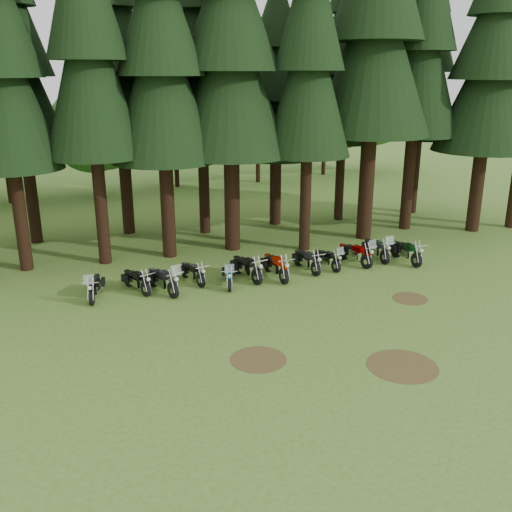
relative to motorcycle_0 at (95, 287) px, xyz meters
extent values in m
plane|color=#466C26|center=(7.24, -5.13, -0.45)|extent=(120.00, 120.00, 0.00)
cylinder|color=black|center=(-2.54, 4.69, 2.32)|extent=(0.58, 0.58, 5.53)
cone|color=black|center=(-2.54, 4.69, 7.61)|extent=(4.32, 4.32, 6.91)
cylinder|color=black|center=(0.95, 4.38, 2.55)|extent=(0.58, 0.58, 5.99)
cone|color=black|center=(0.95, 4.38, 8.28)|extent=(4.32, 4.32, 7.49)
cylinder|color=black|center=(4.03, 4.28, 2.33)|extent=(0.66, 0.66, 5.57)
cone|color=black|center=(4.03, 4.28, 7.67)|extent=(4.95, 4.95, 6.96)
cone|color=black|center=(4.03, 4.28, 10.95)|extent=(3.96, 3.96, 5.87)
cylinder|color=black|center=(7.31, 4.32, 2.40)|extent=(0.77, 0.77, 5.70)
cone|color=black|center=(7.31, 4.32, 7.86)|extent=(5.81, 5.81, 7.12)
cone|color=black|center=(7.31, 4.32, 11.22)|extent=(4.65, 4.65, 6.01)
cylinder|color=black|center=(10.67, 2.90, 2.41)|extent=(0.55, 0.55, 5.71)
cone|color=black|center=(10.67, 2.90, 7.88)|extent=(4.15, 4.15, 7.14)
cone|color=black|center=(10.67, 2.90, 11.25)|extent=(3.32, 3.32, 6.03)
cylinder|color=black|center=(14.60, 3.64, 2.86)|extent=(0.80, 0.80, 6.62)
cone|color=black|center=(14.60, 3.64, 9.20)|extent=(5.98, 5.98, 8.27)
cylinder|color=black|center=(17.86, 4.48, 2.73)|extent=(0.64, 0.64, 6.35)
cone|color=black|center=(17.86, 4.48, 8.81)|extent=(4.79, 4.79, 7.93)
cylinder|color=black|center=(21.17, 2.70, 2.26)|extent=(0.72, 0.72, 5.41)
cone|color=black|center=(21.17, 2.70, 7.45)|extent=(5.44, 5.44, 6.77)
cone|color=black|center=(21.17, 2.70, 10.64)|extent=(4.35, 4.35, 5.71)
cylinder|color=black|center=(-2.02, 9.22, 2.31)|extent=(0.60, 0.60, 5.53)
cone|color=black|center=(-2.02, 9.22, 7.61)|extent=(4.52, 4.52, 6.91)
cone|color=black|center=(-2.02, 9.22, 10.87)|extent=(3.62, 3.62, 5.83)
cylinder|color=black|center=(2.86, 9.27, 2.33)|extent=(0.65, 0.65, 5.55)
cone|color=black|center=(2.86, 9.27, 7.65)|extent=(4.85, 4.85, 6.94)
cone|color=black|center=(2.86, 9.27, 10.93)|extent=(3.88, 3.88, 5.86)
cylinder|color=black|center=(6.87, 7.81, 2.31)|extent=(0.58, 0.58, 5.52)
cone|color=black|center=(6.87, 7.81, 7.60)|extent=(4.35, 4.35, 6.90)
cone|color=black|center=(6.87, 7.81, 10.86)|extent=(3.48, 3.48, 5.83)
cylinder|color=black|center=(11.27, 8.12, 1.90)|extent=(0.66, 0.66, 4.70)
cone|color=black|center=(11.27, 8.12, 6.40)|extent=(4.94, 4.94, 5.87)
cone|color=black|center=(11.27, 8.12, 9.17)|extent=(3.95, 3.95, 4.96)
cone|color=black|center=(11.27, 8.12, 11.37)|extent=(2.77, 2.77, 3.91)
cylinder|color=black|center=(15.31, 7.73, 2.33)|extent=(0.53, 0.53, 5.56)
cone|color=black|center=(15.31, 7.73, 7.67)|extent=(3.94, 3.94, 6.95)
cone|color=black|center=(15.31, 7.73, 10.95)|extent=(3.15, 3.15, 5.87)
cylinder|color=black|center=(20.60, 7.66, 2.38)|extent=(0.61, 0.61, 5.65)
cone|color=black|center=(20.60, 7.66, 7.79)|extent=(4.59, 4.59, 7.06)
cone|color=black|center=(20.60, 7.66, 11.13)|extent=(3.67, 3.67, 5.96)
cylinder|color=black|center=(-3.50, 19.85, 0.95)|extent=(0.36, 0.36, 2.80)
sphere|color=#28661D|center=(-3.50, 19.85, 4.68)|extent=(6.53, 6.53, 6.53)
sphere|color=#28661D|center=(-2.38, 19.10, 4.03)|extent=(4.67, 4.67, 4.67)
cylinder|color=black|center=(2.25, 20.18, 0.83)|extent=(0.36, 0.36, 2.55)
sphere|color=#28661D|center=(2.25, 20.18, 4.23)|extent=(5.95, 5.95, 5.95)
sphere|color=#28661D|center=(3.27, 19.50, 3.63)|extent=(4.25, 4.25, 4.25)
cylinder|color=black|center=(8.55, 21.37, 0.79)|extent=(0.36, 0.36, 2.47)
sphere|color=#28661D|center=(8.55, 21.37, 4.08)|extent=(5.76, 5.76, 5.76)
sphere|color=#28661D|center=(9.54, 20.71, 3.50)|extent=(4.12, 4.12, 4.12)
cylinder|color=black|center=(15.16, 20.83, 1.31)|extent=(0.36, 0.36, 3.52)
sphere|color=#28661D|center=(15.16, 20.83, 6.01)|extent=(8.21, 8.21, 8.21)
sphere|color=#28661D|center=(16.56, 19.90, 5.18)|extent=(5.87, 5.87, 5.87)
cylinder|color=black|center=(21.78, 22.09, 1.02)|extent=(0.36, 0.36, 2.94)
sphere|color=#28661D|center=(21.78, 22.09, 4.94)|extent=(6.86, 6.86, 6.86)
sphere|color=#28661D|center=(22.95, 21.30, 4.26)|extent=(4.90, 4.90, 4.90)
cylinder|color=black|center=(26.32, 21.95, 1.31)|extent=(0.36, 0.36, 3.52)
sphere|color=#28661D|center=(26.32, 21.95, 6.00)|extent=(8.20, 8.20, 8.20)
sphere|color=#28661D|center=(27.73, 21.01, 5.18)|extent=(5.86, 5.86, 5.86)
cylinder|color=#4C3D1E|center=(4.24, -7.13, -0.44)|extent=(1.80, 1.80, 0.01)
cylinder|color=#4C3D1E|center=(11.74, -4.63, -0.44)|extent=(1.40, 1.40, 0.01)
cylinder|color=#4C3D1E|center=(8.24, -9.13, -0.44)|extent=(2.20, 2.20, 0.01)
cylinder|color=black|center=(-0.19, -0.70, -0.14)|extent=(0.29, 0.64, 0.62)
cylinder|color=black|center=(0.19, 0.72, -0.14)|extent=(0.29, 0.64, 0.62)
cube|color=silver|center=(0.02, 0.06, -0.05)|extent=(0.43, 0.71, 0.32)
cube|color=black|center=(-0.04, -0.15, 0.29)|extent=(0.41, 0.58, 0.23)
cube|color=black|center=(0.07, 0.27, 0.25)|extent=(0.41, 0.58, 0.11)
cube|color=silver|center=(-0.26, -0.97, 0.71)|extent=(0.41, 0.22, 0.37)
cylinder|color=black|center=(1.94, -0.56, -0.14)|extent=(0.33, 0.63, 0.62)
cylinder|color=black|center=(1.46, 0.82, -0.14)|extent=(0.33, 0.63, 0.62)
cube|color=silver|center=(1.68, 0.17, -0.05)|extent=(0.47, 0.71, 0.32)
cube|color=black|center=(1.75, -0.03, 0.28)|extent=(0.44, 0.58, 0.23)
cube|color=black|center=(1.61, 0.38, 0.25)|extent=(0.44, 0.58, 0.11)
cylinder|color=black|center=(2.92, -1.15, -0.10)|extent=(0.35, 0.70, 0.69)
cylinder|color=black|center=(2.43, 0.39, -0.10)|extent=(0.35, 0.70, 0.69)
cube|color=silver|center=(2.66, -0.33, -0.01)|extent=(0.50, 0.78, 0.35)
cube|color=black|center=(2.73, -0.56, 0.36)|extent=(0.47, 0.64, 0.25)
cube|color=black|center=(2.59, -0.10, 0.32)|extent=(0.47, 0.64, 0.12)
cube|color=silver|center=(3.02, -1.44, 0.82)|extent=(0.46, 0.26, 0.41)
cylinder|color=black|center=(4.28, -0.37, -0.15)|extent=(0.26, 0.61, 0.60)
cylinder|color=black|center=(3.96, 0.99, -0.15)|extent=(0.26, 0.61, 0.60)
cube|color=silver|center=(4.11, 0.35, -0.07)|extent=(0.39, 0.67, 0.31)
cube|color=black|center=(4.16, 0.15, 0.26)|extent=(0.38, 0.55, 0.22)
cube|color=black|center=(4.06, 0.56, 0.22)|extent=(0.38, 0.55, 0.11)
cylinder|color=black|center=(5.25, -1.28, -0.15)|extent=(0.30, 0.61, 0.60)
cylinder|color=black|center=(5.67, 0.06, -0.15)|extent=(0.30, 0.61, 0.60)
cube|color=silver|center=(5.47, -0.57, -0.07)|extent=(0.43, 0.68, 0.31)
cube|color=navy|center=(5.41, -0.77, 0.26)|extent=(0.41, 0.55, 0.22)
cube|color=black|center=(5.53, -0.37, 0.22)|extent=(0.41, 0.55, 0.11)
cube|color=silver|center=(5.17, -1.54, 0.65)|extent=(0.40, 0.22, 0.36)
cylinder|color=black|center=(6.59, -0.94, -0.10)|extent=(0.28, 0.71, 0.70)
cylinder|color=black|center=(6.28, 0.66, -0.10)|extent=(0.28, 0.71, 0.70)
cube|color=silver|center=(6.42, -0.09, 0.00)|extent=(0.43, 0.78, 0.36)
cube|color=black|center=(6.47, -0.33, 0.38)|extent=(0.42, 0.63, 0.25)
cube|color=black|center=(6.38, 0.15, 0.33)|extent=(0.42, 0.63, 0.13)
cylinder|color=black|center=(7.70, -1.28, -0.09)|extent=(0.17, 0.72, 0.71)
cylinder|color=black|center=(7.65, 0.39, -0.09)|extent=(0.17, 0.72, 0.71)
cube|color=silver|center=(7.67, -0.39, 0.00)|extent=(0.32, 0.76, 0.37)
cube|color=#9C1100|center=(7.68, -0.64, 0.39)|extent=(0.34, 0.60, 0.26)
cube|color=black|center=(7.66, -0.14, 0.35)|extent=(0.34, 0.60, 0.13)
cylinder|color=black|center=(9.42, -0.87, -0.12)|extent=(0.20, 0.66, 0.65)
cylinder|color=black|center=(9.28, 0.65, -0.12)|extent=(0.20, 0.66, 0.65)
cube|color=silver|center=(9.34, -0.06, -0.03)|extent=(0.34, 0.71, 0.34)
cube|color=black|center=(9.36, -0.29, 0.32)|extent=(0.34, 0.57, 0.24)
cube|color=black|center=(9.32, 0.17, 0.28)|extent=(0.34, 0.57, 0.12)
cylinder|color=black|center=(10.48, -0.79, -0.16)|extent=(0.21, 0.60, 0.58)
cylinder|color=black|center=(10.28, 0.56, -0.16)|extent=(0.21, 0.60, 0.58)
cube|color=silver|center=(10.37, -0.07, -0.08)|extent=(0.34, 0.65, 0.30)
cube|color=black|center=(10.40, -0.27, 0.24)|extent=(0.33, 0.52, 0.21)
cube|color=black|center=(10.34, 0.13, 0.21)|extent=(0.33, 0.52, 0.11)
cube|color=silver|center=(10.52, -1.06, 0.63)|extent=(0.38, 0.17, 0.35)
cylinder|color=black|center=(12.04, -0.84, -0.11)|extent=(0.29, 0.69, 0.67)
cylinder|color=black|center=(11.67, 0.69, -0.11)|extent=(0.29, 0.69, 0.67)
cube|color=silver|center=(11.84, -0.03, -0.02)|extent=(0.44, 0.76, 0.35)
cube|color=#690001|center=(11.90, -0.25, 0.35)|extent=(0.43, 0.62, 0.24)
cube|color=black|center=(11.79, 0.20, 0.30)|extent=(0.43, 0.62, 0.12)
cube|color=silver|center=(12.11, -1.14, 0.79)|extent=(0.45, 0.22, 0.40)
cylinder|color=black|center=(13.18, -0.60, -0.11)|extent=(0.17, 0.68, 0.68)
cylinder|color=black|center=(13.23, 0.99, -0.11)|extent=(0.17, 0.68, 0.68)
cube|color=silver|center=(13.20, 0.25, -0.02)|extent=(0.31, 0.73, 0.35)
cube|color=black|center=(13.20, 0.01, 0.35)|extent=(0.33, 0.57, 0.25)
cube|color=black|center=(13.21, 0.48, 0.31)|extent=(0.33, 0.57, 0.12)
cube|color=silver|center=(13.17, -0.90, 0.80)|extent=(0.43, 0.14, 0.41)
cylinder|color=black|center=(14.28, -1.52, -0.10)|extent=(0.15, 0.69, 0.69)
cylinder|color=black|center=(14.26, 0.09, -0.10)|extent=(0.15, 0.69, 0.69)
cube|color=silver|center=(14.27, -0.66, -0.01)|extent=(0.30, 0.73, 0.36)
cube|color=black|center=(14.28, -0.90, 0.37)|extent=(0.32, 0.58, 0.25)
cube|color=black|center=(14.27, -0.42, 0.32)|extent=(0.32, 0.58, 0.13)
camera|label=1|loc=(-1.64, -22.11, 8.25)|focal=40.00mm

